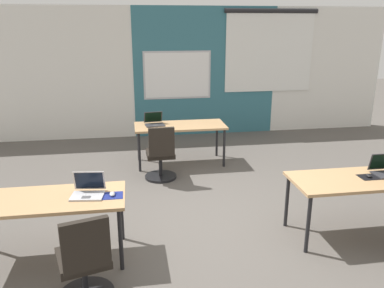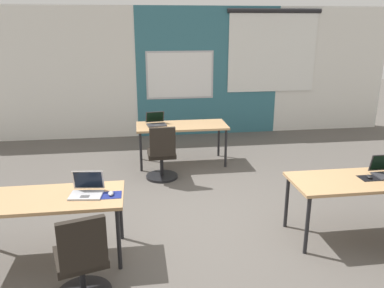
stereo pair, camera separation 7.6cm
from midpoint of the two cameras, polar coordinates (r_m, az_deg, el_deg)
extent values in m
plane|color=#56514C|center=(5.16, 1.06, -11.07)|extent=(24.00, 24.00, 0.00)
cube|color=silver|center=(8.77, -3.73, 10.35)|extent=(10.00, 0.20, 2.80)
cube|color=#336B7A|center=(8.78, 1.70, 10.38)|extent=(3.15, 0.01, 2.80)
cube|color=#B7B7BC|center=(8.68, -2.42, 10.01)|extent=(1.48, 0.02, 1.04)
cube|color=white|center=(8.68, -2.42, 10.01)|extent=(1.40, 0.02, 0.96)
cube|color=white|center=(9.10, 10.97, 12.88)|extent=(2.00, 0.02, 1.70)
cylinder|color=black|center=(9.08, 11.31, 18.52)|extent=(2.10, 0.10, 0.10)
cube|color=tan|center=(4.35, -20.94, -7.62)|extent=(1.60, 0.70, 0.04)
cylinder|color=black|center=(4.15, -10.91, -13.58)|extent=(0.04, 0.04, 0.68)
cylinder|color=black|center=(4.68, -10.72, -9.84)|extent=(0.04, 0.04, 0.68)
cube|color=tan|center=(4.95, 22.84, -4.81)|extent=(1.60, 0.70, 0.04)
cylinder|color=black|center=(4.52, 16.12, -11.23)|extent=(0.04, 0.04, 0.68)
cylinder|color=black|center=(5.01, 13.27, -8.09)|extent=(0.04, 0.04, 0.68)
cube|color=tan|center=(6.94, -2.06, 2.67)|extent=(1.60, 0.70, 0.04)
cylinder|color=black|center=(6.71, -8.00, -1.22)|extent=(0.04, 0.04, 0.68)
cylinder|color=black|center=(6.88, 4.40, -0.62)|extent=(0.04, 0.04, 0.68)
cylinder|color=black|center=(7.28, -8.11, 0.26)|extent=(0.04, 0.04, 0.68)
cylinder|color=black|center=(7.44, 3.35, 0.78)|extent=(0.04, 0.04, 0.68)
cube|color=#333338|center=(5.24, 25.62, -2.30)|extent=(0.33, 0.06, 0.22)
cube|color=black|center=(5.24, 25.66, -2.31)|extent=(0.30, 0.05, 0.19)
cube|color=black|center=(5.02, 23.97, -4.43)|extent=(0.22, 0.19, 0.00)
ellipsoid|color=black|center=(5.01, 24.00, -4.23)|extent=(0.08, 0.11, 0.03)
cube|color=#333338|center=(6.92, -5.74, 2.77)|extent=(0.36, 0.27, 0.02)
cube|color=#4C4C4F|center=(6.86, -5.67, 2.75)|extent=(0.10, 0.07, 0.00)
cube|color=#333338|center=(7.04, -6.00, 3.95)|extent=(0.34, 0.13, 0.21)
cube|color=black|center=(7.04, -5.99, 3.96)|extent=(0.30, 0.11, 0.18)
cylinder|color=black|center=(6.50, -4.90, -4.75)|extent=(0.52, 0.52, 0.04)
cylinder|color=black|center=(6.43, -4.94, -3.18)|extent=(0.06, 0.06, 0.34)
cube|color=black|center=(6.36, -4.99, -1.40)|extent=(0.45, 0.45, 0.08)
cube|color=black|center=(6.04, -4.82, 0.28)|extent=(0.40, 0.07, 0.46)
sphere|color=black|center=(6.72, -5.11, -3.99)|extent=(0.04, 0.04, 0.04)
sphere|color=black|center=(6.46, -2.86, -4.84)|extent=(0.04, 0.04, 0.04)
sphere|color=black|center=(6.42, -6.82, -5.09)|extent=(0.04, 0.04, 0.04)
cube|color=#B7B7BC|center=(4.24, -15.53, -7.31)|extent=(0.36, 0.27, 0.02)
cube|color=#4C4C4F|center=(4.19, -15.69, -7.48)|extent=(0.10, 0.07, 0.00)
cube|color=#B7B7BC|center=(4.32, -15.25, -5.15)|extent=(0.33, 0.09, 0.22)
cube|color=black|center=(4.32, -15.26, -5.16)|extent=(0.30, 0.08, 0.19)
cube|color=navy|center=(4.21, -12.06, -7.38)|extent=(0.22, 0.19, 0.00)
ellipsoid|color=#B2B2B7|center=(4.20, -12.08, -7.14)|extent=(0.06, 0.10, 0.03)
cylinder|color=black|center=(3.92, -15.91, -18.28)|extent=(0.06, 0.06, 0.34)
cube|color=black|center=(3.81, -16.18, -15.69)|extent=(0.54, 0.54, 0.08)
cube|color=black|center=(3.45, -15.86, -14.06)|extent=(0.40, 0.17, 0.46)
sphere|color=black|center=(4.22, -16.26, -18.61)|extent=(0.04, 0.04, 0.04)
camera|label=1|loc=(0.04, -90.43, -0.13)|focal=36.55mm
camera|label=2|loc=(0.04, 89.57, 0.13)|focal=36.55mm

